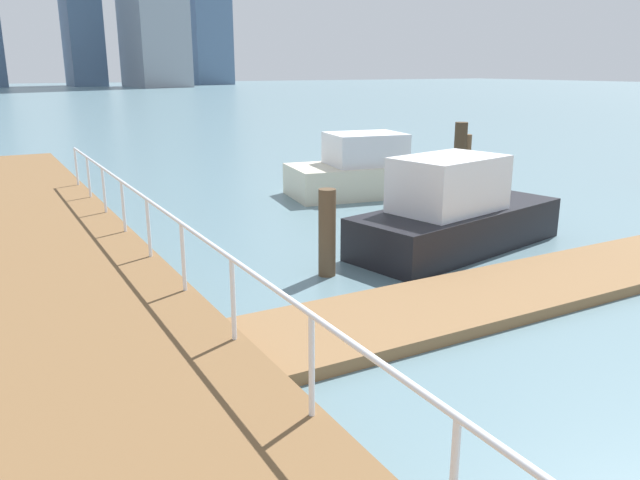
{
  "coord_description": "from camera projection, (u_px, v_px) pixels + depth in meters",
  "views": [
    {
      "loc": [
        -5.71,
        3.3,
        3.67
      ],
      "look_at": [
        -1.75,
        10.37,
        1.42
      ],
      "focal_mm": 34.97,
      "sensor_mm": 36.0,
      "label": 1
    }
  ],
  "objects": [
    {
      "name": "moored_boat_2",
      "position": [
        373.0,
        171.0,
        18.55
      ],
      "size": [
        5.42,
        2.91,
        1.82
      ],
      "color": "beige",
      "rests_on": "ground_plane"
    },
    {
      "name": "dock_piling_5",
      "position": [
        327.0,
        233.0,
        11.18
      ],
      "size": [
        0.31,
        0.31,
        1.6
      ],
      "primitive_type": "cylinder",
      "color": "brown",
      "rests_on": "ground_plane"
    },
    {
      "name": "dock_piling_1",
      "position": [
        465.0,
        173.0,
        16.2
      ],
      "size": [
        0.24,
        0.24,
        2.01
      ],
      "primitive_type": "cylinder",
      "color": "brown",
      "rests_on": "ground_plane"
    },
    {
      "name": "ground_plane",
      "position": [
        209.0,
        201.0,
        17.72
      ],
      "size": [
        300.0,
        300.0,
        0.0
      ],
      "primitive_type": "plane",
      "color": "slate"
    },
    {
      "name": "floating_dock",
      "position": [
        596.0,
        271.0,
        11.34
      ],
      "size": [
        14.9,
        2.0,
        0.18
      ],
      "primitive_type": "cube",
      "color": "olive",
      "rests_on": "ground_plane"
    },
    {
      "name": "boardwalk_railing",
      "position": [
        267.0,
        300.0,
        6.68
      ],
      "size": [
        0.06,
        26.31,
        1.08
      ],
      "color": "white",
      "rests_on": "boardwalk"
    },
    {
      "name": "dock_piling_3",
      "position": [
        459.0,
        168.0,
        16.1
      ],
      "size": [
        0.32,
        0.32,
        2.33
      ],
      "primitive_type": "cylinder",
      "color": "#473826",
      "rests_on": "ground_plane"
    },
    {
      "name": "moored_boat_4",
      "position": [
        455.0,
        214.0,
        12.86
      ],
      "size": [
        5.25,
        2.82,
        1.96
      ],
      "color": "black",
      "rests_on": "ground_plane"
    }
  ]
}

